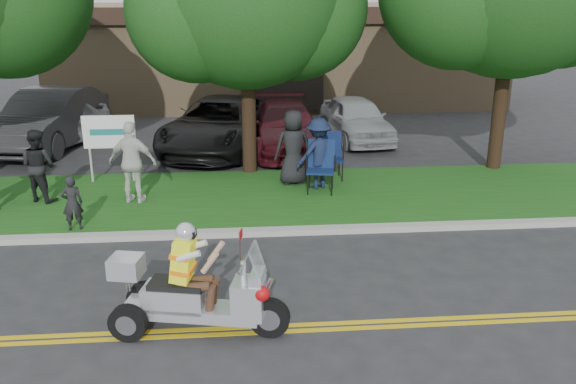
{
  "coord_description": "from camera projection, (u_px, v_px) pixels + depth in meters",
  "views": [
    {
      "loc": [
        0.19,
        -8.14,
        4.64
      ],
      "look_at": [
        1.06,
        2.0,
        1.23
      ],
      "focal_mm": 38.0,
      "sensor_mm": 36.0,
      "label": 1
    }
  ],
  "objects": [
    {
      "name": "ground",
      "position": [
        229.0,
        314.0,
        9.15
      ],
      "size": [
        120.0,
        120.0,
        0.0
      ],
      "primitive_type": "plane",
      "color": "#28282B",
      "rests_on": "ground"
    },
    {
      "name": "centerline_near",
      "position": [
        229.0,
        334.0,
        8.6
      ],
      "size": [
        60.0,
        0.1,
        0.01
      ],
      "primitive_type": "cube",
      "color": "gold",
      "rests_on": "ground"
    },
    {
      "name": "centerline_far",
      "position": [
        229.0,
        328.0,
        8.75
      ],
      "size": [
        60.0,
        0.1,
        0.01
      ],
      "primitive_type": "cube",
      "color": "gold",
      "rests_on": "ground"
    },
    {
      "name": "curb",
      "position": [
        230.0,
        233.0,
        12.01
      ],
      "size": [
        60.0,
        0.25,
        0.12
      ],
      "primitive_type": "cube",
      "color": "#A8A89E",
      "rests_on": "ground"
    },
    {
      "name": "grass_verge",
      "position": [
        231.0,
        198.0,
        14.04
      ],
      "size": [
        60.0,
        4.0,
        0.1
      ],
      "primitive_type": "cube",
      "color": "#175516",
      "rests_on": "ground"
    },
    {
      "name": "commercial_building",
      "position": [
        276.0,
        52.0,
        26.6
      ],
      "size": [
        18.0,
        8.2,
        4.0
      ],
      "color": "#9E7F5B",
      "rests_on": "ground"
    },
    {
      "name": "business_sign",
      "position": [
        109.0,
        136.0,
        14.75
      ],
      "size": [
        1.25,
        0.06,
        1.75
      ],
      "color": "silver",
      "rests_on": "ground"
    },
    {
      "name": "trike_scooter",
      "position": [
        192.0,
        295.0,
        8.51
      ],
      "size": [
        2.52,
        1.08,
        1.66
      ],
      "rotation": [
        0.0,
        0.0,
        -0.21
      ],
      "color": "black",
      "rests_on": "ground"
    },
    {
      "name": "lawn_chair_a",
      "position": [
        321.0,
        163.0,
        14.21
      ],
      "size": [
        0.74,
        0.76,
        1.2
      ],
      "rotation": [
        0.0,
        0.0,
        -0.19
      ],
      "color": "black",
      "rests_on": "grass_verge"
    },
    {
      "name": "lawn_chair_b",
      "position": [
        330.0,
        152.0,
        15.21
      ],
      "size": [
        0.61,
        0.63,
        1.15
      ],
      "rotation": [
        0.0,
        0.0,
        0.0
      ],
      "color": "black",
      "rests_on": "grass_verge"
    },
    {
      "name": "spectator_adult_mid",
      "position": [
        38.0,
        165.0,
        13.48
      ],
      "size": [
        0.98,
        0.9,
        1.63
      ],
      "primitive_type": "imported",
      "rotation": [
        0.0,
        0.0,
        2.69
      ],
      "color": "black",
      "rests_on": "grass_verge"
    },
    {
      "name": "spectator_adult_right",
      "position": [
        133.0,
        162.0,
        13.37
      ],
      "size": [
        1.14,
        0.67,
        1.82
      ],
      "primitive_type": "imported",
      "rotation": [
        0.0,
        0.0,
        2.91
      ],
      "color": "silver",
      "rests_on": "grass_verge"
    },
    {
      "name": "spectator_chair_a",
      "position": [
        318.0,
        153.0,
        14.36
      ],
      "size": [
        1.24,
        0.98,
        1.68
      ],
      "primitive_type": "imported",
      "rotation": [
        0.0,
        0.0,
        3.52
      ],
      "color": "#161F3D",
      "rests_on": "grass_verge"
    },
    {
      "name": "spectator_chair_b",
      "position": [
        293.0,
        147.0,
        14.65
      ],
      "size": [
        0.96,
        0.69,
        1.82
      ],
      "primitive_type": "imported",
      "rotation": [
        0.0,
        0.0,
        3.28
      ],
      "color": "black",
      "rests_on": "grass_verge"
    },
    {
      "name": "child_left",
      "position": [
        72.0,
        203.0,
        11.91
      ],
      "size": [
        0.46,
        0.36,
        1.1
      ],
      "primitive_type": "imported",
      "rotation": [
        0.0,
        0.0,
        3.4
      ],
      "color": "black",
      "rests_on": "grass_verge"
    },
    {
      "name": "parked_car_far_left",
      "position": [
        50.0,
        124.0,
        18.41
      ],
      "size": [
        3.33,
        4.67,
        1.48
      ],
      "primitive_type": "imported",
      "rotation": [
        0.0,
        0.0,
        -0.41
      ],
      "color": "#A9AAB0",
      "rests_on": "ground"
    },
    {
      "name": "parked_car_left",
      "position": [
        50.0,
        119.0,
        18.56
      ],
      "size": [
        2.68,
        5.51,
        1.74
      ],
      "primitive_type": "imported",
      "rotation": [
        0.0,
        0.0,
        -0.17
      ],
      "color": "#2B2B2D",
      "rests_on": "ground"
    },
    {
      "name": "parked_car_mid",
      "position": [
        220.0,
        124.0,
        18.25
      ],
      "size": [
        3.98,
        6.05,
        1.55
      ],
      "primitive_type": "imported",
      "rotation": [
        0.0,
        0.0,
        -0.27
      ],
      "color": "black",
      "rests_on": "ground"
    },
    {
      "name": "parked_car_right",
      "position": [
        286.0,
        127.0,
        18.25
      ],
      "size": [
        1.98,
        4.79,
        1.39
      ],
      "primitive_type": "imported",
      "rotation": [
        0.0,
        0.0,
        0.01
      ],
      "color": "#430F17",
      "rests_on": "ground"
    },
    {
      "name": "parked_car_far_right",
      "position": [
        356.0,
        119.0,
        19.44
      ],
      "size": [
        2.09,
        4.23,
        1.39
      ],
      "primitive_type": "imported",
      "rotation": [
        0.0,
        0.0,
        0.11
      ],
      "color": "#9A9EA1",
      "rests_on": "ground"
    }
  ]
}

